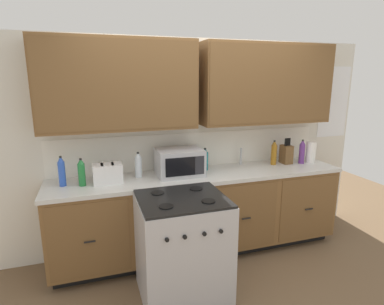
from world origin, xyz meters
name	(u,v)px	position (x,y,z in m)	size (l,w,h in m)	color
ground_plane	(210,265)	(0.00, 0.00, 0.00)	(8.00, 8.00, 0.00)	brown
wall_unit	(196,108)	(0.00, 0.50, 1.62)	(4.36, 0.40, 2.36)	silver
counter_run	(201,213)	(0.00, 0.30, 0.48)	(3.19, 0.64, 0.93)	black
stove_range	(183,247)	(-0.40, -0.33, 0.47)	(0.76, 0.68, 0.95)	#B7B7BC
microwave	(179,162)	(-0.24, 0.33, 1.07)	(0.48, 0.37, 0.28)	#B7B7BC
toaster	(108,173)	(-0.98, 0.30, 1.03)	(0.28, 0.18, 0.19)	white
knife_block	(286,154)	(1.12, 0.39, 1.05)	(0.11, 0.14, 0.31)	brown
sink_faucet	(241,156)	(0.57, 0.51, 1.03)	(0.02, 0.02, 0.20)	#B2B5BA
paper_towel_roll	(311,152)	(1.42, 0.33, 1.06)	(0.12, 0.12, 0.26)	white
bottle_clear	(138,165)	(-0.66, 0.38, 1.06)	(0.07, 0.07, 0.27)	silver
bottle_green	(82,172)	(-1.22, 0.29, 1.06)	(0.07, 0.07, 0.27)	#237A38
bottle_violet	(302,152)	(1.29, 0.33, 1.07)	(0.07, 0.07, 0.29)	#663384
bottle_blue	(62,172)	(-1.40, 0.33, 1.07)	(0.06, 0.06, 0.29)	blue
bottle_amber	(274,153)	(0.94, 0.39, 1.07)	(0.07, 0.07, 0.29)	#9E6619
bottle_teal	(205,159)	(0.09, 0.43, 1.05)	(0.07, 0.07, 0.25)	#1E707A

